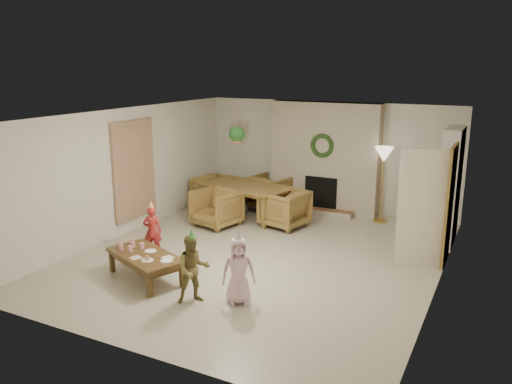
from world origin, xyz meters
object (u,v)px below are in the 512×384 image
Objects in this scene: dining_chair_near at (216,208)px; child_pink at (238,270)px; coffee_table_top at (145,256)px; child_red at (152,231)px; dining_table at (244,201)px; dining_chair_far at (270,192)px; dining_chair_right at (284,208)px; child_plaid at (193,269)px; dining_chair_left at (216,193)px.

child_pink is at bearing -40.38° from dining_chair_near.
child_red reaches higher than coffee_table_top.
dining_table is at bearing -122.89° from child_red.
coffee_table_top is (0.21, -3.72, 0.04)m from dining_table.
child_red reaches higher than dining_chair_far.
dining_chair_right is 0.96× the size of child_red.
child_plaid is at bearing 171.00° from child_pink.
child_red reaches higher than dining_table.
child_plaid is at bearing 116.37° from dining_chair_far.
coffee_table_top is at bearing -73.30° from dining_table.
dining_chair_right reaches higher than coffee_table_top.
dining_table is 2.34× the size of dining_chair_right.
dining_chair_left is 0.96× the size of child_red.
dining_chair_far is at bearing 76.31° from child_pink.
dining_table is at bearing 64.60° from child_plaid.
dining_chair_far is at bearing -128.66° from dining_chair_right.
dining_chair_far is (0.21, 0.87, 0.04)m from dining_table.
dining_chair_right is at bearing 50.14° from child_plaid.
dining_chair_right is at bearing -145.00° from child_red.
child_pink is at bearing -49.61° from dining_table.
dining_table is 2.34× the size of dining_chair_left.
dining_chair_near reaches higher than dining_table.
child_plaid is at bearing 118.00° from child_red.
child_pink is (0.84, -3.51, 0.10)m from dining_chair_right.
child_pink is (0.58, 0.27, -0.01)m from child_plaid.
dining_chair_far is 0.88× the size of child_pink.
child_plaid reaches higher than dining_chair_far.
coffee_table_top is at bearing 120.35° from child_plaid.
child_plaid is at bearing -58.30° from dining_table.
child_red is at bearing 95.01° from dining_chair_far.
dining_chair_left is (-1.07, -0.66, 0.00)m from dining_chair_far.
dining_chair_far is 0.87× the size of child_plaid.
coffee_table_top is 1.40× the size of child_pink.
child_plaid is at bearing -50.69° from dining_chair_near.
dining_chair_left is at bearing 73.70° from child_plaid.
dining_chair_near is 0.63× the size of coffee_table_top.
coffee_table_top is at bearing 103.50° from dining_chair_far.
child_pink is (1.71, -4.64, 0.10)m from dining_chair_far.
dining_table is at bearing 115.75° from coffee_table_top.
dining_chair_left is at bearing 127.83° from coffee_table_top.
dining_chair_near is 1.00× the size of dining_chair_far.
dining_chair_far is 3.74m from child_red.
child_plaid is at bearing -139.20° from dining_chair_left.
child_plaid is at bearing 6.50° from coffee_table_top.
dining_chair_near is at bearing -51.34° from dining_chair_right.
child_plaid is 0.64m from child_pink.
dining_chair_near is at bearing -135.00° from dining_chair_left.
child_plaid is (1.68, -1.22, 0.05)m from child_red.
dining_chair_right is 0.87× the size of child_plaid.
child_plaid is (1.12, -0.32, 0.11)m from coffee_table_top.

